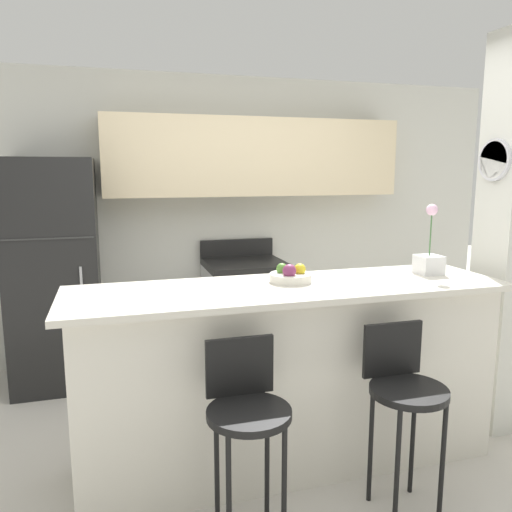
{
  "coord_description": "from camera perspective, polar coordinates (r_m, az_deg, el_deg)",
  "views": [
    {
      "loc": [
        -0.95,
        -2.56,
        1.71
      ],
      "look_at": [
        0.0,
        0.69,
        1.12
      ],
      "focal_mm": 35.0,
      "sensor_mm": 36.0,
      "label": 1
    }
  ],
  "objects": [
    {
      "name": "trash_bin",
      "position": [
        4.2,
        -13.97,
        -11.72
      ],
      "size": [
        0.28,
        0.28,
        0.38
      ],
      "color": "black",
      "rests_on": "ground_plane"
    },
    {
      "name": "bar_stool_left",
      "position": [
        2.35,
        -1.07,
        -17.46
      ],
      "size": [
        0.38,
        0.38,
        0.94
      ],
      "color": "black",
      "rests_on": "ground_plane"
    },
    {
      "name": "bar_stool_right",
      "position": [
        2.66,
        16.56,
        -14.54
      ],
      "size": [
        0.38,
        0.38,
        0.94
      ],
      "color": "black",
      "rests_on": "ground_plane"
    },
    {
      "name": "refrigerator",
      "position": [
        4.26,
        -21.99,
        -1.87
      ],
      "size": [
        0.67,
        0.72,
        1.8
      ],
      "color": "black",
      "rests_on": "ground_plane"
    },
    {
      "name": "stove_range",
      "position": [
        4.52,
        -1.21,
        -6.27
      ],
      "size": [
        0.69,
        0.67,
        1.07
      ],
      "color": "silver",
      "rests_on": "ground_plane"
    },
    {
      "name": "ground_plane",
      "position": [
        3.22,
        3.72,
        -22.25
      ],
      "size": [
        14.0,
        14.0,
        0.0
      ],
      "primitive_type": "plane",
      "color": "beige"
    },
    {
      "name": "orchid_vase",
      "position": [
        3.28,
        19.18,
        -0.19
      ],
      "size": [
        0.14,
        0.14,
        0.43
      ],
      "color": "white",
      "rests_on": "counter_bar"
    },
    {
      "name": "counter_bar",
      "position": [
        2.97,
        3.84,
        -13.39
      ],
      "size": [
        2.48,
        0.7,
        1.07
      ],
      "color": "silver",
      "rests_on": "ground_plane"
    },
    {
      "name": "fruit_bowl",
      "position": [
        2.88,
        3.96,
        -2.24
      ],
      "size": [
        0.24,
        0.24,
        0.11
      ],
      "color": "silver",
      "rests_on": "counter_bar"
    },
    {
      "name": "wall_back",
      "position": [
        4.62,
        -2.76,
        7.16
      ],
      "size": [
        5.6,
        0.38,
        2.55
      ],
      "color": "silver",
      "rests_on": "ground_plane"
    }
  ]
}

